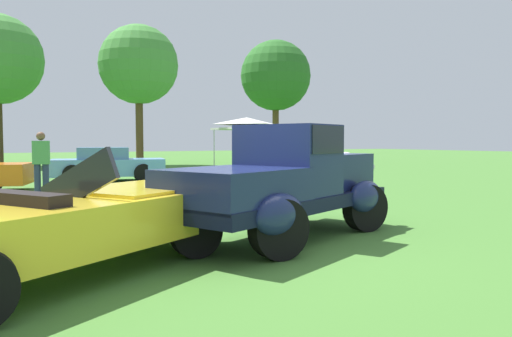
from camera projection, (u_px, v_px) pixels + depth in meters
ground_plane at (266, 244)px, 7.11m from camera, size 120.00×120.00×0.00m
feature_pickup_truck at (285, 181)px, 7.49m from camera, size 4.33×2.96×1.70m
neighbor_convertible at (68, 221)px, 5.50m from camera, size 4.85×3.77×1.40m
show_car_skyblue at (107, 165)px, 18.08m from camera, size 4.25×2.63×1.22m
spectator_near_truck at (41, 162)px, 12.84m from camera, size 0.45×0.33×1.69m
canopy_tent_left_field at (247, 123)px, 26.93m from camera, size 2.94×2.94×2.71m
treeline_center at (139, 65)px, 29.43m from camera, size 4.64×4.64×8.26m
treeline_mid_right at (276, 76)px, 34.34m from camera, size 4.81×4.81×8.34m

